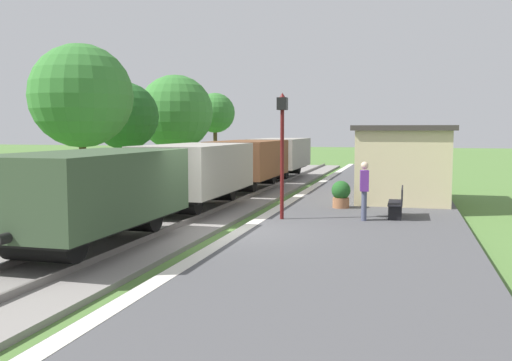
{
  "coord_description": "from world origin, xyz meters",
  "views": [
    {
      "loc": [
        4.56,
        -13.78,
        2.88
      ],
      "look_at": [
        -0.07,
        3.4,
        1.27
      ],
      "focal_mm": 39.57,
      "sensor_mm": 36.0,
      "label": 1
    }
  ],
  "objects_px": {
    "station_hut": "(403,162)",
    "potted_planter": "(341,194)",
    "bench_near_hut": "(398,202)",
    "tree_field_left": "(176,113)",
    "lamp_post_near": "(282,132)",
    "tree_trackside_far": "(125,116)",
    "bench_down_platform": "(402,175)",
    "person_waiting": "(364,188)",
    "tree_trackside_mid": "(81,96)",
    "freight_train": "(226,167)",
    "tree_field_distant": "(215,113)"
  },
  "relations": [
    {
      "from": "station_hut",
      "to": "lamp_post_near",
      "type": "xyz_separation_m",
      "value": [
        -3.39,
        -6.18,
        1.15
      ]
    },
    {
      "from": "tree_trackside_far",
      "to": "tree_field_left",
      "type": "height_order",
      "value": "tree_field_left"
    },
    {
      "from": "bench_down_platform",
      "to": "potted_planter",
      "type": "xyz_separation_m",
      "value": [
        -1.89,
        -8.7,
        0.0
      ]
    },
    {
      "from": "bench_down_platform",
      "to": "person_waiting",
      "type": "xyz_separation_m",
      "value": [
        -0.94,
        -11.18,
        0.46
      ]
    },
    {
      "from": "bench_near_hut",
      "to": "tree_trackside_mid",
      "type": "distance_m",
      "value": 13.09
    },
    {
      "from": "person_waiting",
      "to": "tree_trackside_far",
      "type": "distance_m",
      "value": 16.37
    },
    {
      "from": "bench_down_platform",
      "to": "tree_trackside_far",
      "type": "distance_m",
      "value": 14.16
    },
    {
      "from": "station_hut",
      "to": "lamp_post_near",
      "type": "height_order",
      "value": "lamp_post_near"
    },
    {
      "from": "potted_planter",
      "to": "station_hut",
      "type": "bearing_deg",
      "value": 59.13
    },
    {
      "from": "bench_near_hut",
      "to": "tree_trackside_far",
      "type": "relative_size",
      "value": 0.28
    },
    {
      "from": "person_waiting",
      "to": "tree_field_left",
      "type": "height_order",
      "value": "tree_field_left"
    },
    {
      "from": "station_hut",
      "to": "tree_trackside_far",
      "type": "xyz_separation_m",
      "value": [
        -13.9,
        4.04,
        1.91
      ]
    },
    {
      "from": "bench_near_hut",
      "to": "tree_field_left",
      "type": "xyz_separation_m",
      "value": [
        -13.43,
        14.68,
        3.19
      ]
    },
    {
      "from": "potted_planter",
      "to": "tree_field_left",
      "type": "height_order",
      "value": "tree_field_left"
    },
    {
      "from": "station_hut",
      "to": "tree_field_left",
      "type": "height_order",
      "value": "tree_field_left"
    },
    {
      "from": "tree_field_left",
      "to": "tree_trackside_far",
      "type": "bearing_deg",
      "value": -93.84
    },
    {
      "from": "potted_planter",
      "to": "tree_field_distant",
      "type": "distance_m",
      "value": 22.27
    },
    {
      "from": "station_hut",
      "to": "person_waiting",
      "type": "xyz_separation_m",
      "value": [
        -1.03,
        -5.79,
        -0.47
      ]
    },
    {
      "from": "lamp_post_near",
      "to": "tree_field_left",
      "type": "height_order",
      "value": "tree_field_left"
    },
    {
      "from": "station_hut",
      "to": "potted_planter",
      "type": "bearing_deg",
      "value": -120.87
    },
    {
      "from": "freight_train",
      "to": "station_hut",
      "type": "xyz_separation_m",
      "value": [
        6.8,
        1.04,
        0.26
      ]
    },
    {
      "from": "tree_trackside_mid",
      "to": "tree_trackside_far",
      "type": "height_order",
      "value": "tree_trackside_mid"
    },
    {
      "from": "lamp_post_near",
      "to": "tree_field_left",
      "type": "distance_m",
      "value": 18.87
    },
    {
      "from": "station_hut",
      "to": "bench_down_platform",
      "type": "height_order",
      "value": "station_hut"
    },
    {
      "from": "freight_train",
      "to": "tree_trackside_mid",
      "type": "height_order",
      "value": "tree_trackside_mid"
    },
    {
      "from": "potted_planter",
      "to": "tree_trackside_far",
      "type": "height_order",
      "value": "tree_trackside_far"
    },
    {
      "from": "station_hut",
      "to": "tree_field_distant",
      "type": "height_order",
      "value": "tree_field_distant"
    },
    {
      "from": "station_hut",
      "to": "lamp_post_near",
      "type": "distance_m",
      "value": 7.14
    },
    {
      "from": "freight_train",
      "to": "tree_trackside_mid",
      "type": "xyz_separation_m",
      "value": [
        -5.62,
        -1.27,
        2.81
      ]
    },
    {
      "from": "bench_down_platform",
      "to": "potted_planter",
      "type": "relative_size",
      "value": 1.64
    },
    {
      "from": "station_hut",
      "to": "tree_trackside_far",
      "type": "distance_m",
      "value": 14.6
    },
    {
      "from": "tree_field_distant",
      "to": "station_hut",
      "type": "bearing_deg",
      "value": -50.21
    },
    {
      "from": "person_waiting",
      "to": "tree_field_distant",
      "type": "xyz_separation_m",
      "value": [
        -12.05,
        21.5,
        2.86
      ]
    },
    {
      "from": "person_waiting",
      "to": "tree_trackside_mid",
      "type": "height_order",
      "value": "tree_trackside_mid"
    },
    {
      "from": "bench_down_platform",
      "to": "lamp_post_near",
      "type": "relative_size",
      "value": 0.41
    },
    {
      "from": "bench_near_hut",
      "to": "lamp_post_near",
      "type": "distance_m",
      "value": 4.08
    },
    {
      "from": "person_waiting",
      "to": "tree_trackside_far",
      "type": "height_order",
      "value": "tree_trackside_far"
    },
    {
      "from": "lamp_post_near",
      "to": "person_waiting",
      "type": "bearing_deg",
      "value": 9.36
    },
    {
      "from": "tree_field_left",
      "to": "tree_field_distant",
      "type": "height_order",
      "value": "tree_field_left"
    },
    {
      "from": "freight_train",
      "to": "tree_trackside_mid",
      "type": "distance_m",
      "value": 6.41
    },
    {
      "from": "potted_planter",
      "to": "bench_near_hut",
      "type": "bearing_deg",
      "value": -41.45
    },
    {
      "from": "potted_planter",
      "to": "freight_train",
      "type": "bearing_deg",
      "value": 154.72
    },
    {
      "from": "potted_planter",
      "to": "person_waiting",
      "type": "bearing_deg",
      "value": -69.04
    },
    {
      "from": "freight_train",
      "to": "potted_planter",
      "type": "bearing_deg",
      "value": -25.28
    },
    {
      "from": "bench_down_platform",
      "to": "tree_trackside_far",
      "type": "relative_size",
      "value": 0.28
    },
    {
      "from": "bench_down_platform",
      "to": "tree_field_left",
      "type": "relative_size",
      "value": 0.24
    },
    {
      "from": "station_hut",
      "to": "tree_trackside_far",
      "type": "bearing_deg",
      "value": 163.79
    },
    {
      "from": "potted_planter",
      "to": "tree_field_distant",
      "type": "xyz_separation_m",
      "value": [
        -11.1,
        19.02,
        3.32
      ]
    },
    {
      "from": "tree_trackside_mid",
      "to": "lamp_post_near",
      "type": "bearing_deg",
      "value": -23.21
    },
    {
      "from": "tree_trackside_mid",
      "to": "tree_field_left",
      "type": "xyz_separation_m",
      "value": [
        -1.1,
        12.01,
        -0.29
      ]
    }
  ]
}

